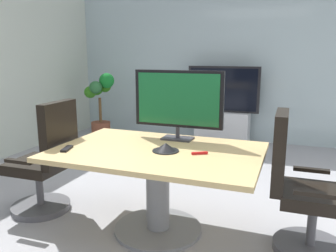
% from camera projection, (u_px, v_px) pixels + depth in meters
% --- Properties ---
extents(ground_plane, '(7.73, 7.73, 0.00)m').
position_uv_depth(ground_plane, '(161.00, 222.00, 3.15)').
color(ground_plane, '#99999E').
extents(wall_back_glass_partition, '(5.92, 0.10, 2.64)m').
position_uv_depth(wall_back_glass_partition, '(232.00, 65.00, 5.95)').
color(wall_back_glass_partition, '#9EB2B7').
rests_on(wall_back_glass_partition, ground).
extents(conference_table, '(1.70, 1.13, 0.73)m').
position_uv_depth(conference_table, '(158.00, 172.00, 2.89)').
color(conference_table, tan).
rests_on(conference_table, ground).
extents(office_chair_left, '(0.60, 0.58, 1.09)m').
position_uv_depth(office_chair_left, '(46.00, 167.00, 3.27)').
color(office_chair_left, '#4C4C51').
rests_on(office_chair_left, ground).
extents(office_chair_right, '(0.60, 0.57, 1.09)m').
position_uv_depth(office_chair_right, '(301.00, 195.00, 2.62)').
color(office_chair_right, '#4C4C51').
rests_on(office_chair_right, ground).
extents(tv_monitor, '(0.84, 0.18, 0.64)m').
position_uv_depth(tv_monitor, '(178.00, 101.00, 3.12)').
color(tv_monitor, '#333338').
rests_on(tv_monitor, conference_table).
extents(wall_display_unit, '(1.20, 0.36, 1.31)m').
position_uv_depth(wall_display_unit, '(222.00, 118.00, 5.83)').
color(wall_display_unit, '#B7BABC').
rests_on(wall_display_unit, ground).
extents(potted_plant, '(0.57, 0.55, 1.18)m').
position_uv_depth(potted_plant, '(100.00, 102.00, 6.13)').
color(potted_plant, brown).
rests_on(potted_plant, ground).
extents(conference_phone, '(0.22, 0.22, 0.07)m').
position_uv_depth(conference_phone, '(166.00, 148.00, 2.79)').
color(conference_phone, black).
rests_on(conference_phone, conference_table).
extents(remote_control, '(0.10, 0.18, 0.02)m').
position_uv_depth(remote_control, '(67.00, 149.00, 2.84)').
color(remote_control, black).
rests_on(remote_control, conference_table).
extents(whiteboard_marker, '(0.12, 0.08, 0.02)m').
position_uv_depth(whiteboard_marker, '(200.00, 153.00, 2.71)').
color(whiteboard_marker, red).
rests_on(whiteboard_marker, conference_table).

